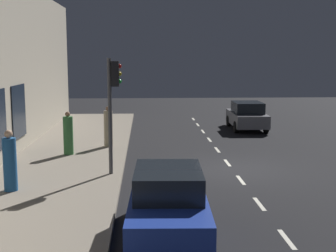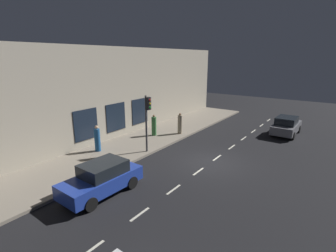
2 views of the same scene
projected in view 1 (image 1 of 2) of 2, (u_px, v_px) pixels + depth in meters
The scene contains 9 objects.
ground_plane at pixel (232, 169), 17.49m from camera, with size 60.00×60.00×0.00m, color black.
sidewalk at pixel (62, 169), 17.17m from camera, with size 4.50×32.00×0.15m.
lane_centre_line at pixel (227, 163), 18.48m from camera, with size 0.12×27.20×0.01m.
traffic_light at pixel (113, 94), 15.81m from camera, with size 0.48×0.32×3.93m.
parked_car_0 at pixel (168, 204), 10.83m from camera, with size 1.96×4.14×1.58m.
parked_car_2 at pixel (247, 116), 26.80m from camera, with size 1.91×4.04×1.58m.
pedestrian_0 at pixel (108, 128), 20.99m from camera, with size 0.47×0.47×1.80m.
pedestrian_1 at pixel (68, 135), 19.25m from camera, with size 0.42×0.42×1.76m.
pedestrian_2 at pixel (10, 163), 14.04m from camera, with size 0.56×0.56×1.84m.
Camera 1 is at (3.22, 16.93, 4.14)m, focal length 50.49 mm.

